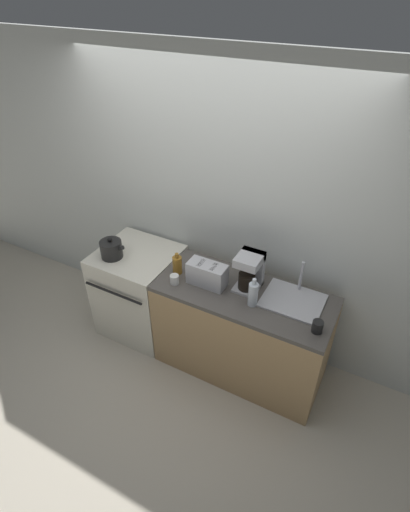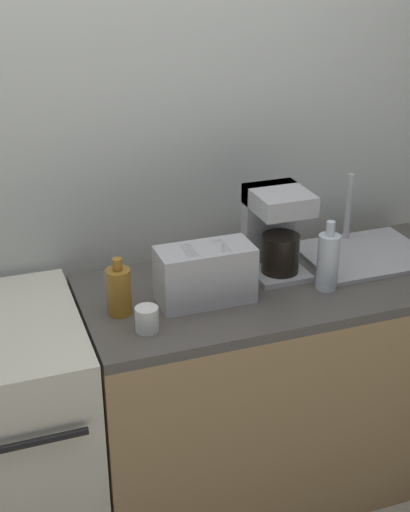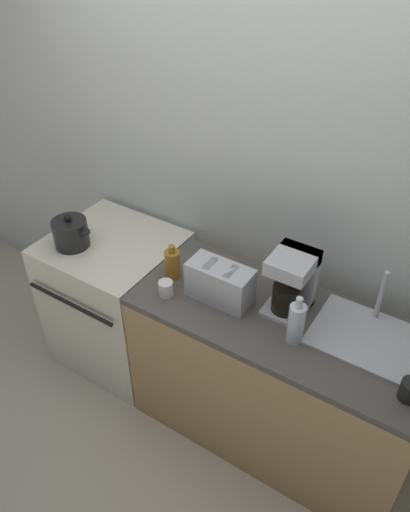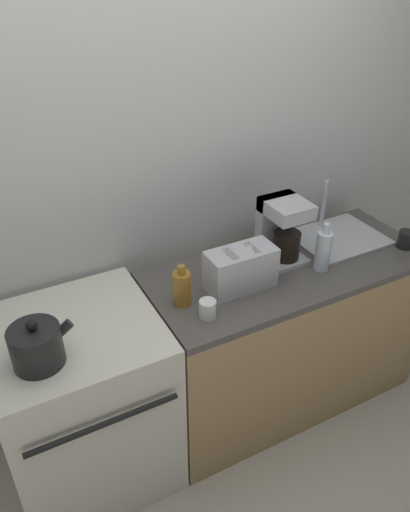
# 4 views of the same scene
# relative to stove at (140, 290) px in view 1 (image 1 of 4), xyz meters

# --- Properties ---
(ground_plane) EXTENTS (12.00, 12.00, 0.00)m
(ground_plane) POSITION_rel_stove_xyz_m (0.57, -0.34, -0.45)
(ground_plane) COLOR beige
(wall_back) EXTENTS (8.00, 0.05, 2.60)m
(wall_back) POSITION_rel_stove_xyz_m (0.57, 0.39, 0.85)
(wall_back) COLOR silver
(wall_back) RESTS_ON ground_plane
(stove) EXTENTS (0.71, 0.71, 0.88)m
(stove) POSITION_rel_stove_xyz_m (0.00, 0.00, 0.00)
(stove) COLOR silver
(stove) RESTS_ON ground_plane
(counter_block) EXTENTS (1.44, 0.62, 0.88)m
(counter_block) POSITION_rel_stove_xyz_m (1.09, -0.03, -0.01)
(counter_block) COLOR tan
(counter_block) RESTS_ON ground_plane
(kettle) EXTENTS (0.24, 0.19, 0.20)m
(kettle) POSITION_rel_stove_xyz_m (-0.15, -0.13, 0.51)
(kettle) COLOR black
(kettle) RESTS_ON stove
(toaster) EXTENTS (0.32, 0.15, 0.19)m
(toaster) POSITION_rel_stove_xyz_m (0.77, -0.07, 0.53)
(toaster) COLOR #BCBCC1
(toaster) RESTS_ON counter_block
(coffee_maker) EXTENTS (0.19, 0.23, 0.31)m
(coffee_maker) POSITION_rel_stove_xyz_m (1.08, 0.07, 0.60)
(coffee_maker) COLOR #B7B7BC
(coffee_maker) RESTS_ON counter_block
(sink_tray) EXTENTS (0.46, 0.38, 0.28)m
(sink_tray) POSITION_rel_stove_xyz_m (1.46, 0.06, 0.45)
(sink_tray) COLOR #B7B7BC
(sink_tray) RESTS_ON counter_block
(bottle_amber) EXTENTS (0.08, 0.08, 0.20)m
(bottle_amber) POSITION_rel_stove_xyz_m (0.48, -0.05, 0.51)
(bottle_amber) COLOR #9E6B23
(bottle_amber) RESTS_ON counter_block
(bottle_clear) EXTENTS (0.07, 0.07, 0.25)m
(bottle_clear) POSITION_rel_stove_xyz_m (1.19, -0.12, 0.53)
(bottle_clear) COLOR silver
(bottle_clear) RESTS_ON counter_block
(cup_black) EXTENTS (0.08, 0.08, 0.09)m
(cup_black) POSITION_rel_stove_xyz_m (1.71, -0.17, 0.48)
(cup_black) COLOR black
(cup_black) RESTS_ON counter_block
(cup_white) EXTENTS (0.07, 0.07, 0.08)m
(cup_white) POSITION_rel_stove_xyz_m (0.53, -0.19, 0.47)
(cup_white) COLOR white
(cup_white) RESTS_ON counter_block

